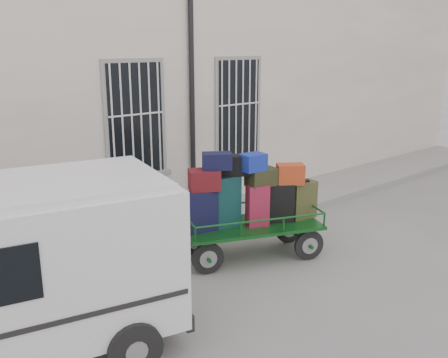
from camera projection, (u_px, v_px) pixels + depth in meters
name	position (u px, v px, depth m)	size (l,w,h in m)	color
ground	(252.00, 270.00, 8.44)	(80.00, 80.00, 0.00)	slate
building	(94.00, 75.00, 11.73)	(24.00, 5.15, 6.00)	beige
sidewalk	(177.00, 230.00, 10.05)	(24.00, 1.70, 0.15)	gray
luggage_cart	(249.00, 203.00, 8.67)	(2.83, 1.91, 1.95)	black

